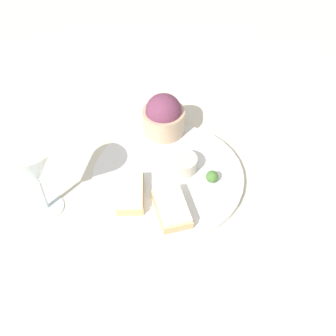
{
  "coord_description": "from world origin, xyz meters",
  "views": [
    {
      "loc": [
        -0.6,
        0.04,
        0.7
      ],
      "look_at": [
        0.0,
        0.0,
        0.03
      ],
      "focal_mm": 45.0,
      "sensor_mm": 36.0,
      "label": 1
    }
  ],
  "objects_px": {
    "salad_bowl": "(164,116)",
    "sauce_ramekin": "(183,163)",
    "cheese_toast_far": "(131,193)",
    "wine_glass": "(33,167)",
    "cheese_toast_near": "(172,208)"
  },
  "relations": [
    {
      "from": "cheese_toast_near",
      "to": "cheese_toast_far",
      "type": "relative_size",
      "value": 1.1
    },
    {
      "from": "salad_bowl",
      "to": "cheese_toast_far",
      "type": "bearing_deg",
      "value": 157.45
    },
    {
      "from": "salad_bowl",
      "to": "cheese_toast_near",
      "type": "bearing_deg",
      "value": 179.83
    },
    {
      "from": "salad_bowl",
      "to": "wine_glass",
      "type": "bearing_deg",
      "value": 128.27
    },
    {
      "from": "cheese_toast_near",
      "to": "cheese_toast_far",
      "type": "xyz_separation_m",
      "value": [
        0.04,
        0.08,
        -0.0
      ]
    },
    {
      "from": "salad_bowl",
      "to": "cheese_toast_far",
      "type": "height_order",
      "value": "salad_bowl"
    },
    {
      "from": "wine_glass",
      "to": "salad_bowl",
      "type": "bearing_deg",
      "value": -51.73
    },
    {
      "from": "cheese_toast_near",
      "to": "wine_glass",
      "type": "bearing_deg",
      "value": 81.29
    },
    {
      "from": "cheese_toast_near",
      "to": "cheese_toast_far",
      "type": "height_order",
      "value": "same"
    },
    {
      "from": "cheese_toast_near",
      "to": "cheese_toast_far",
      "type": "bearing_deg",
      "value": 61.75
    },
    {
      "from": "sauce_ramekin",
      "to": "wine_glass",
      "type": "distance_m",
      "value": 0.31
    },
    {
      "from": "salad_bowl",
      "to": "wine_glass",
      "type": "height_order",
      "value": "wine_glass"
    },
    {
      "from": "sauce_ramekin",
      "to": "cheese_toast_far",
      "type": "xyz_separation_m",
      "value": [
        -0.07,
        0.11,
        -0.0
      ]
    },
    {
      "from": "salad_bowl",
      "to": "sauce_ramekin",
      "type": "xyz_separation_m",
      "value": [
        -0.12,
        -0.03,
        -0.03
      ]
    },
    {
      "from": "sauce_ramekin",
      "to": "cheese_toast_far",
      "type": "bearing_deg",
      "value": 122.0
    }
  ]
}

